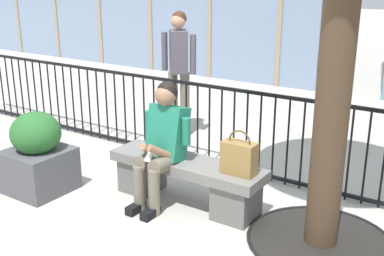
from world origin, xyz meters
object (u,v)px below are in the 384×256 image
bystander_at_railing (179,65)px  stone_bench (186,177)px  handbag_on_bench (239,157)px  seated_person_with_phone (162,141)px  planter (38,155)px

bystander_at_railing → stone_bench: bearing=-52.8°
stone_bench → handbag_on_bench: handbag_on_bench is taller
handbag_on_bench → bystander_at_railing: bystander_at_railing is taller
handbag_on_bench → stone_bench: bearing=179.0°
seated_person_with_phone → stone_bench: bearing=33.7°
stone_bench → planter: planter is taller
planter → seated_person_with_phone: bearing=21.4°
bystander_at_railing → planter: size_ratio=2.01×
stone_bench → planter: (-1.43, -0.61, 0.12)m
stone_bench → planter: bearing=-156.8°
stone_bench → seated_person_with_phone: 0.44m
stone_bench → seated_person_with_phone: size_ratio=1.32×
stone_bench → bystander_at_railing: 2.25m
bystander_at_railing → handbag_on_bench: bearing=-42.4°
seated_person_with_phone → handbag_on_bench: seated_person_with_phone is taller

